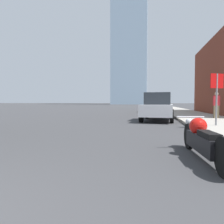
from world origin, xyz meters
TOP-DOWN VIEW (x-y plane):
  - sidewalk at (5.68, 40.00)m, footprint 3.31×240.00m
  - distant_tower at (-7.11, 103.83)m, footprint 16.18×16.18m
  - motorcycle at (3.34, 3.65)m, footprint 0.62×2.63m
  - parked_car_silver at (2.83, 12.55)m, footprint 2.16×4.68m
  - parked_car_yellow at (2.74, 24.02)m, footprint 2.00×3.96m
  - parked_car_white at (2.81, 35.17)m, footprint 2.13×4.32m
  - parked_car_blue at (2.86, 46.35)m, footprint 2.18×3.94m
  - parked_car_black at (2.98, 59.08)m, footprint 2.08×4.06m
  - stop_sign at (5.06, 8.81)m, footprint 0.57×0.26m
  - pedestrian at (6.29, 13.17)m, footprint 0.36×0.22m

SIDE VIEW (x-z plane):
  - sidewalk at x=5.68m, z-range 0.00..0.15m
  - motorcycle at x=3.34m, z-range -0.01..0.79m
  - parked_car_white at x=2.81m, z-range 0.01..1.61m
  - parked_car_silver at x=2.83m, z-range 0.00..1.66m
  - parked_car_blue at x=2.86m, z-range -0.01..1.71m
  - parked_car_black at x=2.98m, z-range 0.00..1.77m
  - parked_car_yellow at x=2.74m, z-range -0.01..1.84m
  - pedestrian at x=6.29m, z-range 0.16..1.74m
  - stop_sign at x=5.06m, z-range 0.54..2.68m
  - distant_tower at x=-7.11m, z-range 0.00..77.04m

